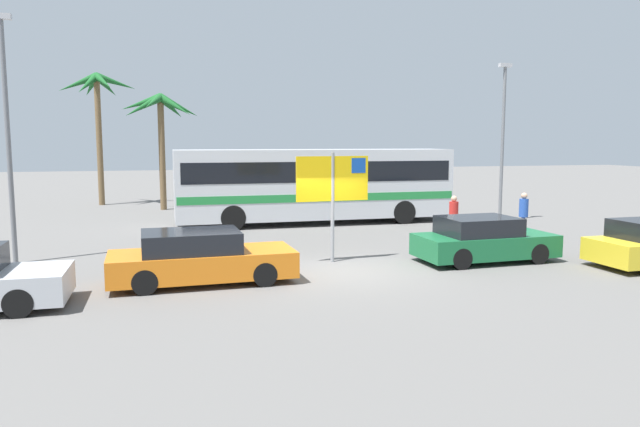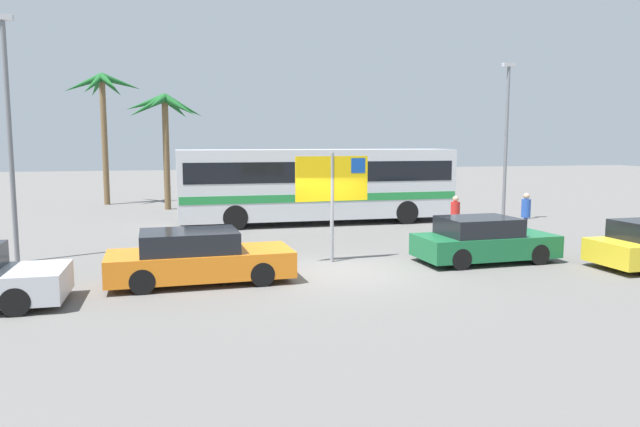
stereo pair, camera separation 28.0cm
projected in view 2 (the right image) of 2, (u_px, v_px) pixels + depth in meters
name	position (u px, v px, depth m)	size (l,w,h in m)	color
ground	(341.00, 272.00, 16.12)	(120.00, 120.00, 0.00)	#605E5B
bus_front_coach	(317.00, 182.00, 25.51)	(11.77, 2.62, 3.17)	silver
ferry_sign	(334.00, 183.00, 17.20)	(2.20, 0.22, 3.20)	gray
car_orange	(198.00, 258.00, 14.82)	(4.59, 1.97, 1.32)	orange
car_green	(483.00, 240.00, 17.38)	(4.11, 1.95, 1.32)	#196638
pedestrian_by_bus	(526.00, 212.00, 21.19)	(0.32, 0.32, 1.70)	#1E2347
pedestrian_near_sign	(455.00, 215.00, 20.82)	(0.32, 0.32, 1.63)	#2D2D33
lamp_post_left_side	(506.00, 136.00, 25.50)	(0.56, 0.20, 6.82)	slate
lamp_post_right_side	(9.00, 130.00, 16.92)	(0.56, 0.20, 7.04)	slate
palm_tree_seaside	(103.00, 98.00, 32.56)	(4.13, 3.88, 7.24)	brown
palm_tree_inland	(165.00, 114.00, 30.31)	(4.02, 4.04, 5.94)	brown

